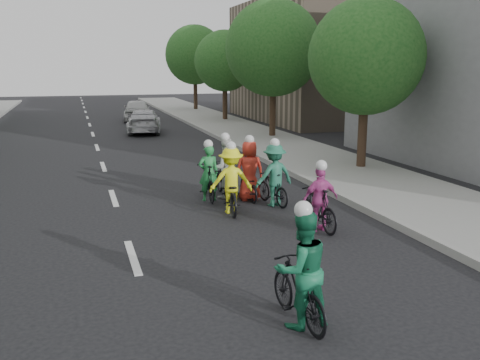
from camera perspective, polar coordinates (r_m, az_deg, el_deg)
name	(u,v)px	position (r m, az deg, el deg)	size (l,w,h in m)	color
ground	(133,257)	(10.79, -11.37, -8.08)	(120.00, 120.00, 0.00)	black
sidewalk_right	(302,154)	(22.29, 6.61, 2.73)	(4.00, 80.00, 0.15)	gray
curb_right	(257,156)	(21.58, 1.87, 2.54)	(0.18, 80.00, 0.18)	#999993
bldg_se	(328,61)	(38.07, 9.36, 12.45)	(10.00, 14.00, 8.00)	gray
tree_r_0	(366,57)	(19.33, 13.30, 12.65)	(4.00, 4.00, 5.97)	black
tree_r_1	(273,48)	(27.49, 3.58, 13.85)	(4.80, 4.80, 6.93)	black
tree_r_2	(225,61)	(36.04, -1.64, 12.58)	(4.00, 4.00, 5.97)	black
tree_r_3	(195,55)	(44.77, -4.84, 13.16)	(4.80, 4.80, 6.93)	black
cyclist_0	(208,179)	(14.86, -3.43, 0.13)	(0.58, 1.71, 1.71)	black
cyclist_1	(300,278)	(7.81, 6.45, -10.39)	(0.88, 1.65, 1.86)	black
cyclist_2	(249,177)	(14.85, 0.95, 0.32)	(0.83, 1.56, 1.83)	black
cyclist_3	(231,186)	(13.59, -1.02, -0.69)	(1.17, 1.96, 1.83)	black
cyclist_4	(225,175)	(15.12, -1.62, 0.59)	(0.84, 1.95, 1.86)	black
cyclist_5	(274,179)	(14.25, 3.63, 0.09)	(1.18, 1.54, 1.82)	black
cyclist_6	(319,204)	(12.25, 8.42, -2.58)	(0.89, 1.67, 1.63)	black
follow_car_lead	(144,121)	(30.40, -10.20, 6.21)	(1.81, 4.44, 1.29)	#B4B5B9
follow_car_trail	(137,110)	(36.91, -10.90, 7.35)	(1.75, 4.36, 1.48)	silver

